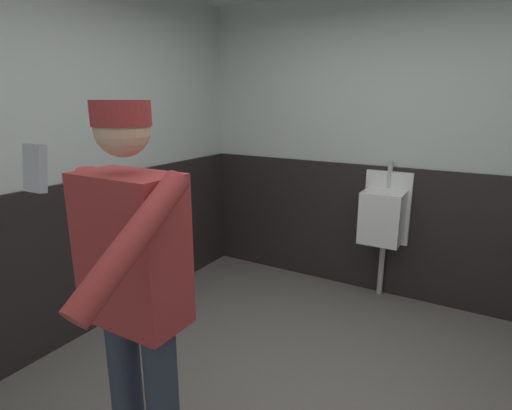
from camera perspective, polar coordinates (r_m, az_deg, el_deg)
wall_back at (r=3.77m, az=18.99°, el=7.44°), size 4.24×0.12×2.66m
wall_left at (r=3.19m, az=-25.69°, el=5.63°), size 0.12×4.32×2.66m
wainscot_band_back at (r=3.85m, az=17.86°, el=-3.57°), size 3.64×0.03×1.19m
wainscot_band_left at (r=3.31m, az=-23.55°, el=-7.10°), size 0.03×3.72×1.19m
urinal_solo at (r=3.66m, az=17.65°, el=-1.46°), size 0.40×0.34×1.24m
person at (r=1.73m, az=-16.97°, el=-10.82°), size 0.64×0.60×1.75m
cell_phone at (r=1.06m, az=-28.80°, el=4.58°), size 0.06×0.04×0.11m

